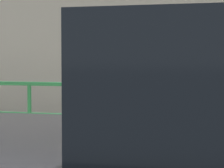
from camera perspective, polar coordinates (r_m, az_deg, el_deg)
parking_meter at (r=4.33m, az=4.91°, el=-1.44°), size 0.18×0.19×1.44m
pedestrian_at_meter at (r=4.60m, az=-1.55°, el=-2.88°), size 0.67×0.54×1.63m
background_railing at (r=6.53m, az=9.28°, el=-2.56°), size 24.06×0.06×1.06m
backdrop_wall at (r=9.01m, az=11.11°, el=2.43°), size 32.00×0.50×2.94m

